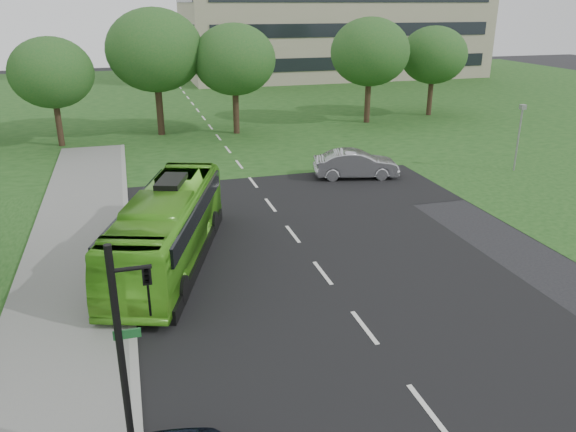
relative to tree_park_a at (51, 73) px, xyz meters
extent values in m
plane|color=black|center=(11.30, -26.53, -5.14)|extent=(160.00, 160.00, 0.00)
cube|color=black|center=(11.30, -6.53, -5.13)|extent=(14.00, 120.00, 0.01)
cube|color=black|center=(11.30, -12.53, -5.13)|extent=(80.00, 12.00, 0.01)
cube|color=silver|center=(11.30, -11.53, -5.12)|extent=(0.15, 90.00, 0.01)
cube|color=#1B4717|center=(11.30, 18.47, -5.13)|extent=(120.00, 60.00, 0.01)
cylinder|color=black|center=(0.00, 0.00, -3.71)|extent=(0.43, 0.43, 2.87)
ellipsoid|color=#1C5520|center=(0.00, 0.00, 0.01)|extent=(5.70, 5.70, 4.85)
cylinder|color=black|center=(7.21, 1.70, -3.40)|extent=(0.53, 0.53, 3.49)
ellipsoid|color=#1C5520|center=(7.21, 1.70, 1.22)|extent=(7.19, 7.19, 6.11)
cylinder|color=black|center=(12.95, 0.55, -3.57)|extent=(0.47, 0.47, 3.15)
ellipsoid|color=#1C5520|center=(12.95, 0.55, 0.51)|extent=(6.26, 6.26, 5.32)
cylinder|color=black|center=(24.57, 1.72, -3.52)|extent=(0.49, 0.49, 3.25)
ellipsoid|color=#1C5520|center=(24.57, 1.72, 0.72)|extent=(6.54, 6.54, 5.56)
cylinder|color=black|center=(31.40, 3.23, -3.65)|extent=(0.45, 0.45, 2.98)
ellipsoid|color=#1C5520|center=(31.40, 3.23, 0.19)|extent=(5.87, 5.87, 4.99)
imported|color=#5CBC27|center=(5.80, -21.89, -3.67)|extent=(5.72, 10.78, 2.94)
imported|color=#A9A9AE|center=(17.36, -13.17, -4.33)|extent=(5.16, 2.73, 1.62)
cylinder|color=black|center=(4.10, -32.53, -2.41)|extent=(0.15, 0.15, 5.46)
cylinder|color=black|center=(4.49, -32.53, -0.23)|extent=(0.76, 0.09, 0.09)
imported|color=black|center=(4.76, -32.53, -0.77)|extent=(0.19, 0.22, 1.09)
cube|color=#195926|center=(4.27, -32.53, -1.65)|extent=(0.55, 0.04, 0.20)
cylinder|color=gray|center=(27.30, -14.53, -3.24)|extent=(0.11, 0.11, 3.80)
cube|color=gray|center=(27.30, -14.53, -1.25)|extent=(0.39, 0.36, 0.29)
camera|label=1|loc=(4.69, -42.66, 4.54)|focal=35.00mm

